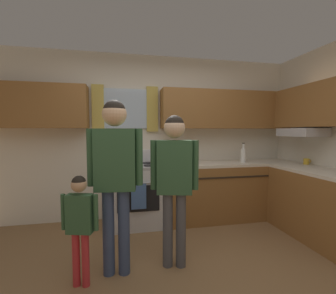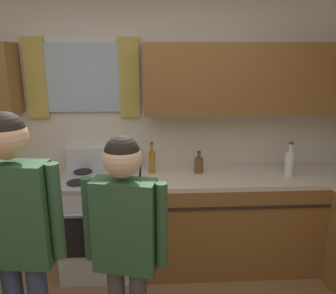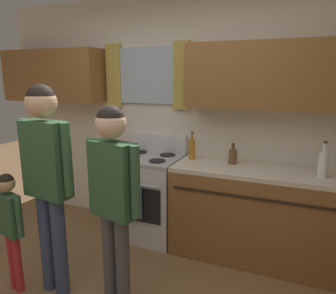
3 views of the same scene
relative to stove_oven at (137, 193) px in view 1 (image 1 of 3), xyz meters
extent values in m
plane|color=olive|center=(0.29, -1.54, -0.47)|extent=(12.00, 12.00, 0.00)
cube|color=silver|center=(0.29, 0.36, 0.83)|extent=(4.60, 0.10, 2.60)
cube|color=silver|center=(-0.14, 0.29, 1.28)|extent=(0.65, 0.03, 0.61)
cube|color=gold|center=(-0.56, 0.28, 1.28)|extent=(0.18, 0.04, 0.71)
cube|color=gold|center=(0.27, 0.28, 1.28)|extent=(0.18, 0.04, 0.71)
cube|color=brown|center=(-1.35, 0.15, 1.28)|extent=(1.32, 0.32, 0.61)
cube|color=brown|center=(1.50, 0.15, 1.28)|extent=(2.19, 0.32, 0.61)
cube|color=brown|center=(2.43, -0.62, 1.28)|extent=(0.32, 1.56, 0.59)
cube|color=#B7B7BC|center=(2.37, -0.49, 0.91)|extent=(0.40, 0.60, 0.12)
cube|color=brown|center=(1.48, 0.00, -0.04)|extent=(2.22, 0.62, 0.86)
cube|color=beige|center=(1.48, 0.00, 0.41)|extent=(2.22, 0.62, 0.04)
cube|color=brown|center=(2.28, -0.95, -0.04)|extent=(0.62, 1.26, 0.86)
cube|color=beige|center=(2.28, -0.95, 0.41)|extent=(0.62, 1.26, 0.04)
cube|color=#2D2319|center=(1.48, -0.32, 0.25)|extent=(2.10, 0.01, 0.02)
cube|color=silver|center=(0.00, 0.00, -0.04)|extent=(0.69, 0.62, 0.86)
cube|color=black|center=(0.00, -0.32, 0.01)|extent=(0.57, 0.01, 0.36)
cylinder|color=#ADADB2|center=(0.00, -0.34, 0.23)|extent=(0.57, 0.02, 0.02)
cube|color=#ADADB2|center=(0.00, 0.00, 0.41)|extent=(0.69, 0.62, 0.04)
cube|color=silver|center=(0.00, 0.27, 0.53)|extent=(0.69, 0.08, 0.20)
cylinder|color=black|center=(-0.17, -0.14, 0.44)|extent=(0.17, 0.17, 0.01)
cylinder|color=black|center=(0.17, -0.14, 0.44)|extent=(0.17, 0.17, 0.01)
cylinder|color=black|center=(-0.17, 0.13, 0.44)|extent=(0.17, 0.17, 0.01)
cylinder|color=black|center=(0.17, 0.13, 0.44)|extent=(0.17, 0.17, 0.01)
cube|color=#4C72B7|center=(0.00, -0.35, 0.05)|extent=(0.20, 0.02, 0.34)
cylinder|color=brown|center=(0.89, 0.07, 0.50)|extent=(0.08, 0.08, 0.14)
cylinder|color=brown|center=(0.89, 0.07, 0.60)|extent=(0.03, 0.03, 0.05)
cylinder|color=#3F382D|center=(0.89, 0.07, 0.63)|extent=(0.04, 0.04, 0.02)
cylinder|color=white|center=(1.69, -0.07, 0.54)|extent=(0.08, 0.08, 0.22)
cylinder|color=white|center=(1.69, -0.07, 0.69)|extent=(0.03, 0.03, 0.08)
cylinder|color=#3F382D|center=(1.69, -0.07, 0.74)|extent=(0.03, 0.03, 0.02)
cylinder|color=#B27223|center=(0.47, 0.09, 0.53)|extent=(0.06, 0.06, 0.20)
cylinder|color=#B27223|center=(0.47, 0.09, 0.67)|extent=(0.02, 0.02, 0.07)
cylinder|color=#3F382D|center=(0.47, 0.09, 0.71)|extent=(0.03, 0.03, 0.02)
cylinder|color=gold|center=(2.49, -0.47, 0.48)|extent=(0.08, 0.08, 0.09)
torus|color=gold|center=(2.54, -0.47, 0.48)|extent=(0.06, 0.01, 0.06)
cylinder|color=#38476B|center=(-0.21, -1.18, -0.05)|extent=(0.11, 0.11, 0.83)
cylinder|color=#38476B|center=(-0.35, -1.16, -0.05)|extent=(0.11, 0.11, 0.83)
cube|color=#335938|center=(-0.28, -1.17, 0.66)|extent=(0.40, 0.20, 0.59)
cylinder|color=#335938|center=(-0.06, -1.20, 0.68)|extent=(0.07, 0.07, 0.54)
cylinder|color=#335938|center=(-0.50, -1.15, 0.68)|extent=(0.07, 0.07, 0.54)
sphere|color=#DBAD84|center=(-0.28, -1.17, 1.09)|extent=(0.23, 0.23, 0.23)
sphere|color=black|center=(-0.28, -1.17, 1.12)|extent=(0.21, 0.21, 0.21)
cylinder|color=#4C4C51|center=(0.37, -1.17, -0.08)|extent=(0.10, 0.10, 0.76)
cylinder|color=#4C4C51|center=(0.24, -1.14, -0.08)|extent=(0.10, 0.10, 0.76)
cube|color=#335938|center=(0.30, -1.16, 0.57)|extent=(0.38, 0.23, 0.54)
cylinder|color=#335938|center=(0.51, -1.21, 0.59)|extent=(0.07, 0.07, 0.50)
cylinder|color=#335938|center=(0.10, -1.11, 0.59)|extent=(0.07, 0.07, 0.50)
sphere|color=beige|center=(0.30, -1.16, 0.96)|extent=(0.21, 0.21, 0.21)
sphere|color=black|center=(0.30, -1.16, 0.99)|extent=(0.19, 0.19, 0.19)
cylinder|color=red|center=(-0.55, -1.30, -0.22)|extent=(0.07, 0.07, 0.49)
cylinder|color=red|center=(-0.63, -1.28, -0.22)|extent=(0.07, 0.07, 0.49)
cube|color=#335938|center=(-0.59, -1.29, 0.20)|extent=(0.24, 0.15, 0.35)
cylinder|color=#335938|center=(-0.45, -1.33, 0.21)|extent=(0.04, 0.04, 0.32)
cylinder|color=#335938|center=(-0.73, -1.25, 0.21)|extent=(0.04, 0.04, 0.32)
sphere|color=tan|center=(-0.59, -1.29, 0.46)|extent=(0.14, 0.14, 0.14)
sphere|color=black|center=(-0.59, -1.29, 0.48)|extent=(0.12, 0.12, 0.12)
camera|label=1|loc=(-0.22, -3.39, 0.93)|focal=24.48mm
camera|label=2|loc=(0.45, -2.89, 1.50)|focal=36.51mm
camera|label=3|loc=(1.48, -2.96, 1.27)|focal=33.92mm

